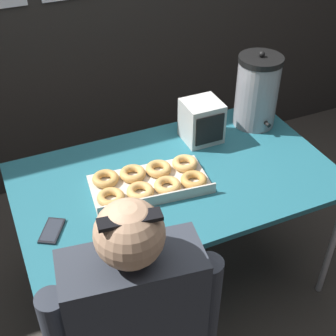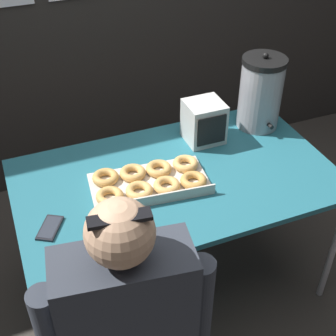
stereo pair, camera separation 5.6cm
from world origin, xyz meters
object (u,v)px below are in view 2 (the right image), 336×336
coffee_urn (261,93)px  space_heater (204,122)px  donut_box (150,181)px  cell_phone (50,228)px

coffee_urn → space_heater: (-0.32, -0.02, -0.08)m
coffee_urn → space_heater: size_ratio=1.94×
donut_box → space_heater: space_heater is taller
cell_phone → coffee_urn: bearing=48.2°
donut_box → coffee_urn: bearing=26.8°
cell_phone → space_heater: size_ratio=0.75×
space_heater → cell_phone: bearing=-157.4°
space_heater → donut_box: bearing=-147.2°
donut_box → space_heater: bearing=39.0°
donut_box → cell_phone: size_ratio=3.51×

